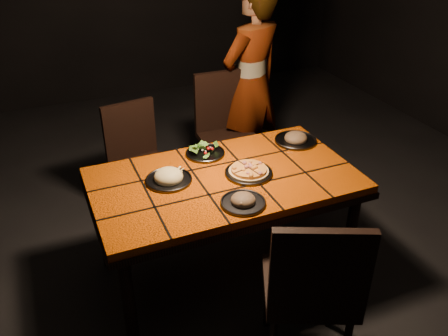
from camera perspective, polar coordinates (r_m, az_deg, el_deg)
name	(u,v)px	position (r m, az deg, el deg)	size (l,w,h in m)	color
room_shell	(224,56)	(2.58, 0.06, 13.35)	(6.04, 7.04, 3.08)	black
dining_table	(224,188)	(2.93, 0.05, -2.37)	(1.62, 0.92, 0.75)	#D65306
chair_near	(313,287)	(2.43, 10.61, -13.87)	(0.60, 0.60, 1.01)	black
chair_far_left	(137,154)	(3.68, -10.45, 1.68)	(0.47, 0.47, 0.91)	black
chair_far_right	(226,126)	(3.93, 0.23, 5.09)	(0.47, 0.47, 1.01)	black
diner	(251,85)	(4.04, 3.30, 9.92)	(0.62, 0.41, 1.70)	brown
plate_pizza	(249,172)	(2.91, 2.99, -0.43)	(0.30, 0.30, 0.04)	#3C3D42
plate_pasta	(169,178)	(2.85, -6.68, -1.16)	(0.28, 0.28, 0.09)	#3C3D42
plate_salad	(205,151)	(3.12, -2.28, 2.05)	(0.26, 0.26, 0.07)	#3C3D42
plate_mushroom_a	(243,201)	(2.63, 2.31, -3.94)	(0.26, 0.26, 0.08)	#3C3D42
plate_mushroom_b	(296,138)	(3.32, 8.63, 3.55)	(0.29, 0.29, 0.10)	#3C3D42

